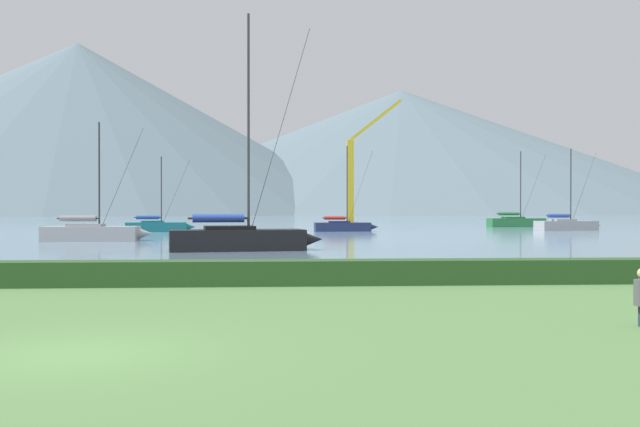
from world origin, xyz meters
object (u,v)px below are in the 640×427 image
Objects in this scene: sailboat_slip_9 at (517,222)px; sailboat_slip_12 at (567,225)px; sailboat_slip_4 at (93,232)px; sailboat_slip_0 at (239,237)px; dock_crane at (353,189)px; sailboat_slip_6 at (157,226)px; sailboat_slip_7 at (343,226)px.

sailboat_slip_9 reaches higher than sailboat_slip_12.
sailboat_slip_12 is at bearing 26.09° from sailboat_slip_4.
sailboat_slip_0 reaches higher than sailboat_slip_9.
sailboat_slip_0 is at bearing -104.67° from dock_crane.
sailboat_slip_0 is 0.89× the size of dock_crane.
sailboat_slip_6 is (1.41, 21.70, -0.08)m from sailboat_slip_4.
sailboat_slip_9 is at bearing 39.44° from sailboat_slip_4.
sailboat_slip_7 is at bearing -8.14° from sailboat_slip_6.
sailboat_slip_7 reaches higher than sailboat_slip_4.
sailboat_slip_12 reaches higher than sailboat_slip_6.
dock_crane reaches higher than sailboat_slip_4.
sailboat_slip_4 is at bearing -101.43° from sailboat_slip_6.
sailboat_slip_4 is 52.36m from sailboat_slip_12.
sailboat_slip_12 is (46.95, 23.16, -0.02)m from sailboat_slip_4.
dock_crane is at bearing 66.37° from sailboat_slip_0.
sailboat_slip_12 reaches higher than sailboat_slip_4.
sailboat_slip_6 is 47.98m from sailboat_slip_9.
sailboat_slip_4 is at bearing -137.14° from sailboat_slip_7.
sailboat_slip_9 is at bearing 17.80° from dock_crane.
sailboat_slip_4 is 0.90× the size of sailboat_slip_9.
dock_crane is at bearing -164.38° from sailboat_slip_9.
sailboat_slip_7 is 0.58× the size of dock_crane.
sailboat_slip_7 reaches higher than sailboat_slip_6.
sailboat_slip_6 is 0.79× the size of sailboat_slip_9.
sailboat_slip_9 is at bearing 82.19° from sailboat_slip_12.
sailboat_slip_6 is 0.51× the size of dock_crane.
sailboat_slip_9 is 0.64× the size of dock_crane.
sailboat_slip_0 is 1.54× the size of sailboat_slip_4.
sailboat_slip_4 is 1.14× the size of sailboat_slip_6.
sailboat_slip_9 is at bearing 47.31° from sailboat_slip_0.
sailboat_slip_4 is (-11.85, 13.34, -0.11)m from sailboat_slip_0.
sailboat_slip_0 is 1.39× the size of sailboat_slip_9.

